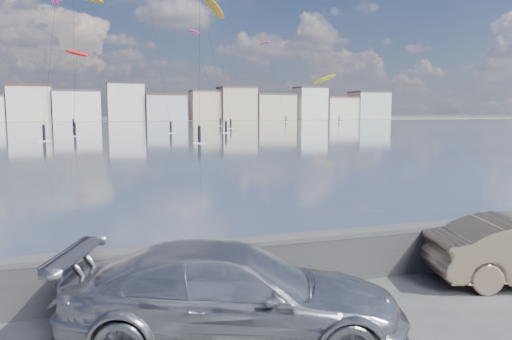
{
  "coord_description": "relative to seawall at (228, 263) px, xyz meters",
  "views": [
    {
      "loc": [
        -2.44,
        -6.25,
        3.47
      ],
      "look_at": [
        1.0,
        4.0,
        2.2
      ],
      "focal_mm": 35.0,
      "sensor_mm": 36.0,
      "label": 1
    }
  ],
  "objects": [
    {
      "name": "seawall",
      "position": [
        0.0,
        0.0,
        0.0
      ],
      "size": [
        400.0,
        0.36,
        1.08
      ],
      "color": "#28282B",
      "rests_on": "ground"
    },
    {
      "name": "far_buildings",
      "position": [
        1.31,
        183.3,
        5.44
      ],
      "size": [
        240.79,
        13.26,
        14.6
      ],
      "color": "beige",
      "rests_on": "ground"
    },
    {
      "name": "far_shore_strip",
      "position": [
        0.0,
        197.3,
        -0.57
      ],
      "size": [
        500.0,
        60.0,
        0.0
      ],
      "primitive_type": "cube",
      "color": "#4C473D",
      "rests_on": "ground"
    },
    {
      "name": "kitesurfer_11",
      "position": [
        -4.27,
        113.64,
        15.95
      ],
      "size": [
        7.46,
        13.97,
        18.21
      ],
      "color": "red",
      "rests_on": "ground"
    },
    {
      "name": "kitesurfer_9",
      "position": [
        24.17,
        98.5,
        24.78
      ],
      "size": [
        7.66,
        13.69,
        28.04
      ],
      "color": "#BF8C19",
      "rests_on": "ground"
    },
    {
      "name": "kitesurfer_4",
      "position": [
        23.45,
        117.04,
        22.29
      ],
      "size": [
        5.98,
        15.35,
        24.72
      ],
      "color": "#E5338C",
      "rests_on": "ground"
    },
    {
      "name": "bay_water",
      "position": [
        0.0,
        88.8,
        -0.58
      ],
      "size": [
        500.0,
        177.0,
        0.0
      ],
      "primitive_type": "cube",
      "color": "#323F53",
      "rests_on": "ground"
    },
    {
      "name": "car_silver",
      "position": [
        -0.47,
        -2.05,
        0.16
      ],
      "size": [
        5.5,
        3.71,
        1.48
      ],
      "primitive_type": "imported",
      "rotation": [
        0.0,
        0.0,
        1.22
      ],
      "color": "#A3A4AA",
      "rests_on": "ground"
    },
    {
      "name": "kitesurfer_12",
      "position": [
        79.49,
        156.75,
        14.31
      ],
      "size": [
        8.69,
        18.53,
        17.5
      ],
      "color": "yellow",
      "rests_on": "ground"
    },
    {
      "name": "kitesurfer_3",
      "position": [
        55.89,
        154.13,
        25.52
      ],
      "size": [
        4.79,
        16.03,
        27.57
      ],
      "color": "#E5338C",
      "rests_on": "ground"
    }
  ]
}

